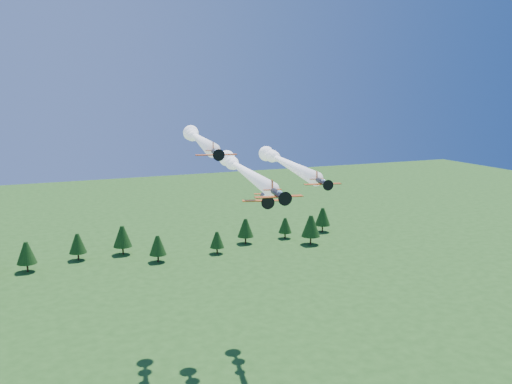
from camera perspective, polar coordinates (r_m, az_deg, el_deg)
name	(u,v)px	position (r m, az deg, el deg)	size (l,w,h in m)	color
plane_lead	(242,169)	(115.92, -1.41, 2.28)	(13.83, 50.88, 3.70)	black
plane_left	(198,139)	(122.40, -5.79, 5.34)	(14.30, 49.71, 3.70)	black
plane_right	(283,162)	(124.84, 2.77, 3.05)	(14.88, 49.81, 3.70)	black
plane_slot	(265,198)	(104.76, 0.92, -0.62)	(8.52, 9.47, 3.00)	black
treeline	(145,239)	(208.69, -11.06, -4.66)	(168.83, 22.34, 11.61)	#382314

